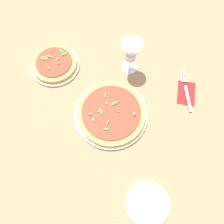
{
  "coord_description": "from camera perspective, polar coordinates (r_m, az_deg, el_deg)",
  "views": [
    {
      "loc": [
        -0.33,
        0.0,
        0.86
      ],
      "look_at": [
        0.02,
        -0.04,
        0.03
      ],
      "focal_mm": 35.0,
      "sensor_mm": 36.0,
      "label": 1
    }
  ],
  "objects": [
    {
      "name": "ground_plane",
      "position": [
        0.92,
        -2.02,
        -2.34
      ],
      "size": [
        6.0,
        6.0,
        0.0
      ],
      "primitive_type": "plane",
      "color": "#9E7A56"
    },
    {
      "name": "pizza_arugula_main",
      "position": [
        0.92,
        -0.0,
        -0.32
      ],
      "size": [
        0.31,
        0.31,
        0.05
      ],
      "color": "silver",
      "rests_on": "ground_plane"
    },
    {
      "name": "pizza_personal_side",
      "position": [
        1.07,
        -14.54,
        12.07
      ],
      "size": [
        0.23,
        0.23,
        0.05
      ],
      "color": "silver",
      "rests_on": "ground_plane"
    },
    {
      "name": "wine_glass",
      "position": [
        0.96,
        5.27,
        15.2
      ],
      "size": [
        0.09,
        0.09,
        0.16
      ],
      "color": "white",
      "rests_on": "ground_plane"
    },
    {
      "name": "napkin",
      "position": [
        1.03,
        19.04,
        4.76
      ],
      "size": [
        0.13,
        0.11,
        0.01
      ],
      "rotation": [
        0.0,
        0.0,
        -0.3
      ],
      "color": "#B21E1E",
      "rests_on": "ground_plane"
    },
    {
      "name": "fork",
      "position": [
        1.03,
        19.05,
        5.26
      ],
      "size": [
        0.2,
        0.03,
        0.0
      ],
      "rotation": [
        0.0,
        0.0,
        -0.05
      ],
      "color": "silver",
      "rests_on": "ground_plane"
    },
    {
      "name": "side_plate_white",
      "position": [
        0.87,
        9.55,
        -22.58
      ],
      "size": [
        0.16,
        0.16,
        0.02
      ],
      "color": "silver",
      "rests_on": "ground_plane"
    }
  ]
}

